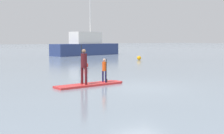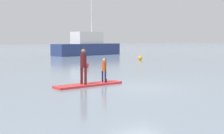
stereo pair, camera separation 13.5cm
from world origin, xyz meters
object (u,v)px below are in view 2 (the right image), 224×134
object	(u,v)px
paddler_child_solo	(104,69)
paddler_adult	(83,64)
mooring_buoy_mid	(140,58)
mooring_buoy_near	(86,65)
fishing_boat_white_large	(87,46)
paddleboard_near	(89,85)

from	to	relation	value
paddler_child_solo	paddler_adult	bearing A→B (deg)	-174.77
paddler_child_solo	mooring_buoy_mid	distance (m)	17.82
mooring_buoy_near	fishing_boat_white_large	bearing A→B (deg)	63.30
paddleboard_near	fishing_boat_white_large	bearing A→B (deg)	63.89
paddler_adult	mooring_buoy_near	xyz separation A→B (m)	(3.99, 7.94, -0.82)
paddleboard_near	fishing_boat_white_large	distance (m)	28.23
paddler_adult	mooring_buoy_mid	xyz separation A→B (m)	(13.14, 13.33, -0.85)
paddleboard_near	paddler_adult	world-z (taller)	paddler_adult
mooring_buoy_near	paddleboard_near	bearing A→B (deg)	-114.80
paddler_child_solo	fishing_boat_white_large	xyz separation A→B (m)	(11.55, 25.24, 0.45)
fishing_boat_white_large	mooring_buoy_mid	world-z (taller)	fishing_boat_white_large
paddleboard_near	paddler_child_solo	xyz separation A→B (m)	(0.87, 0.08, 0.72)
fishing_boat_white_large	mooring_buoy_mid	xyz separation A→B (m)	(0.40, -12.03, -1.00)
paddler_adult	fishing_boat_white_large	bearing A→B (deg)	63.31
paddler_child_solo	mooring_buoy_mid	world-z (taller)	paddler_child_solo
fishing_boat_white_large	mooring_buoy_near	world-z (taller)	fishing_boat_white_large
fishing_boat_white_large	mooring_buoy_near	xyz separation A→B (m)	(-8.76, -17.42, -0.97)
paddler_adult	fishing_boat_white_large	xyz separation A→B (m)	(12.74, 25.35, 0.15)
paddler_child_solo	paddleboard_near	bearing A→B (deg)	-174.66
paddler_adult	mooring_buoy_mid	distance (m)	18.73
fishing_boat_white_large	paddler_child_solo	bearing A→B (deg)	-114.58
mooring_buoy_near	mooring_buoy_mid	size ratio (longest dim) A/B	1.13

